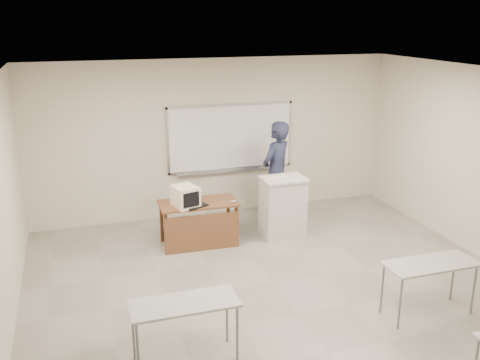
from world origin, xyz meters
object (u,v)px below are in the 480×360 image
object	(u,v)px
keyboard	(274,177)
mouse	(233,201)
presenter	(276,172)
podium	(283,207)
laptop	(194,202)
instructor_desk	(200,217)
whiteboard	(231,138)
crt_monitor	(185,196)

from	to	relation	value
keyboard	mouse	bearing A→B (deg)	-177.83
keyboard	presenter	bearing A→B (deg)	53.85
podium	laptop	size ratio (longest dim) A/B	2.88
instructor_desk	laptop	world-z (taller)	laptop
instructor_desk	podium	bearing A→B (deg)	2.07
podium	keyboard	bearing A→B (deg)	151.45
laptop	presenter	distance (m)	1.88
whiteboard	instructor_desk	xyz separation A→B (m)	(-0.99, -1.48, -0.96)
crt_monitor	presenter	bearing A→B (deg)	5.06
crt_monitor	laptop	bearing A→B (deg)	-14.47
instructor_desk	mouse	xyz separation A→B (m)	(0.55, -0.09, 0.25)
laptop	keyboard	bearing A→B (deg)	-19.68
whiteboard	mouse	distance (m)	1.78
instructor_desk	laptop	bearing A→B (deg)	-171.61
podium	keyboard	distance (m)	0.57
keyboard	laptop	bearing A→B (deg)	173.37
podium	mouse	size ratio (longest dim) A/B	10.14
podium	laptop	bearing A→B (deg)	-179.71
keyboard	podium	bearing A→B (deg)	-38.73
instructor_desk	mouse	world-z (taller)	mouse
instructor_desk	laptop	size ratio (longest dim) A/B	3.53
crt_monitor	instructor_desk	bearing A→B (deg)	-12.28
podium	whiteboard	bearing A→B (deg)	108.33
laptop	mouse	size ratio (longest dim) A/B	3.52
laptop	mouse	xyz separation A→B (m)	(0.65, -0.08, -0.04)
podium	mouse	bearing A→B (deg)	-174.41
laptop	presenter	bearing A→B (deg)	-1.39
podium	crt_monitor	distance (m)	1.78
mouse	crt_monitor	bearing A→B (deg)	168.28
laptop	keyboard	world-z (taller)	keyboard
instructor_desk	mouse	bearing A→B (deg)	-7.63
whiteboard	mouse	world-z (taller)	whiteboard
laptop	keyboard	xyz separation A→B (m)	(1.44, 0.10, 0.27)
keyboard	crt_monitor	bearing A→B (deg)	173.11
podium	keyboard	xyz separation A→B (m)	(-0.15, 0.08, 0.54)
whiteboard	mouse	size ratio (longest dim) A/B	23.61
crt_monitor	keyboard	world-z (taller)	crt_monitor
mouse	presenter	world-z (taller)	presenter
whiteboard	laptop	bearing A→B (deg)	-126.21
crt_monitor	laptop	distance (m)	0.18
laptop	instructor_desk	bearing A→B (deg)	-17.01
crt_monitor	presenter	xyz separation A→B (m)	(1.88, 0.71, 0.04)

